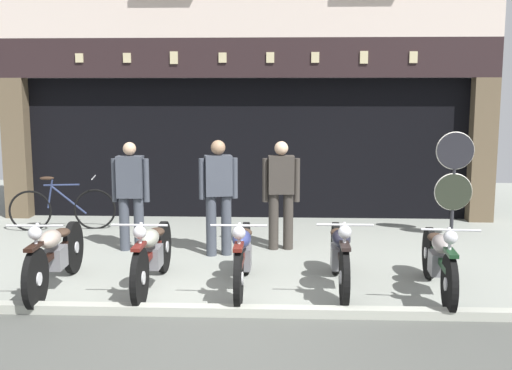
% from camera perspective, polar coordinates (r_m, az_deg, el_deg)
% --- Properties ---
extents(ground, '(21.02, 22.00, 0.18)m').
position_cam_1_polar(ground, '(5.88, -4.58, -15.67)').
color(ground, gray).
extents(shop_facade, '(9.32, 4.42, 6.39)m').
position_cam_1_polar(shop_facade, '(13.34, -0.46, 5.82)').
color(shop_facade, black).
rests_on(shop_facade, ground).
extents(motorcycle_left, '(0.62, 2.08, 0.94)m').
position_cam_1_polar(motorcycle_left, '(7.90, -17.81, -6.02)').
color(motorcycle_left, black).
rests_on(motorcycle_left, ground).
extents(motorcycle_center_left, '(0.62, 2.06, 0.94)m').
position_cam_1_polar(motorcycle_center_left, '(7.67, -9.42, -6.16)').
color(motorcycle_center_left, black).
rests_on(motorcycle_center_left, ground).
extents(motorcycle_center, '(0.62, 2.03, 0.94)m').
position_cam_1_polar(motorcycle_center, '(7.53, -1.23, -6.32)').
color(motorcycle_center, black).
rests_on(motorcycle_center, ground).
extents(motorcycle_center_right, '(0.62, 1.98, 0.93)m').
position_cam_1_polar(motorcycle_center_right, '(7.61, 7.64, -6.24)').
color(motorcycle_center_right, black).
rests_on(motorcycle_center_right, ground).
extents(motorcycle_right, '(0.62, 1.97, 0.92)m').
position_cam_1_polar(motorcycle_right, '(7.65, 16.32, -6.50)').
color(motorcycle_right, black).
rests_on(motorcycle_right, ground).
extents(salesman_left, '(0.56, 0.24, 1.63)m').
position_cam_1_polar(salesman_left, '(9.45, -11.33, -0.57)').
color(salesman_left, '#3D424C').
rests_on(salesman_left, ground).
extents(shopkeeper_center, '(0.55, 0.30, 1.68)m').
position_cam_1_polar(shopkeeper_center, '(9.00, -3.44, -0.64)').
color(shopkeeper_center, '#3D424C').
rests_on(shopkeeper_center, ground).
extents(salesman_right, '(0.56, 0.26, 1.63)m').
position_cam_1_polar(salesman_right, '(9.34, 2.29, -0.47)').
color(salesman_right, '#38332D').
rests_on(salesman_right, ground).
extents(tyre_sign_pole, '(0.61, 0.06, 1.72)m').
position_cam_1_polar(tyre_sign_pole, '(10.60, 17.58, 1.05)').
color(tyre_sign_pole, '#232328').
rests_on(tyre_sign_pole, ground).
extents(advert_board_near, '(0.77, 0.03, 0.91)m').
position_cam_1_polar(advert_board_near, '(11.95, -8.94, 5.57)').
color(advert_board_near, silver).
extents(advert_board_far, '(0.79, 0.03, 1.09)m').
position_cam_1_polar(advert_board_far, '(12.23, -14.24, 5.43)').
color(advert_board_far, beige).
extents(leaning_bicycle, '(1.77, 0.52, 0.95)m').
position_cam_1_polar(leaning_bicycle, '(11.25, -17.22, -2.01)').
color(leaning_bicycle, black).
rests_on(leaning_bicycle, ground).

